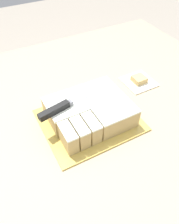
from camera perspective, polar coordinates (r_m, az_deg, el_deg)
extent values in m
plane|color=#9E9384|center=(1.68, -0.58, -22.25)|extent=(8.00, 8.00, 0.00)
cube|color=tan|center=(1.25, -0.74, -13.92)|extent=(1.40, 1.10, 0.95)
cube|color=gold|center=(0.81, 0.00, -2.08)|extent=(0.34, 0.29, 0.01)
cube|color=tan|center=(0.81, -1.50, 1.81)|extent=(0.27, 0.13, 0.07)
cube|color=white|center=(0.78, -1.55, 3.87)|extent=(0.27, 0.13, 0.01)
cube|color=tan|center=(0.76, 6.69, -1.69)|extent=(0.14, 0.09, 0.07)
cube|color=white|center=(0.74, 6.94, 0.36)|extent=(0.14, 0.09, 0.01)
cube|color=tan|center=(0.71, -5.53, -6.86)|extent=(0.04, 0.08, 0.07)
cube|color=white|center=(0.68, -5.76, -4.85)|extent=(0.04, 0.08, 0.01)
cube|color=tan|center=(0.72, -2.47, -5.63)|extent=(0.04, 0.08, 0.07)
cube|color=white|center=(0.69, -2.57, -3.60)|extent=(0.04, 0.08, 0.01)
cube|color=tan|center=(0.73, 0.49, -4.42)|extent=(0.04, 0.08, 0.07)
cube|color=white|center=(0.70, 0.51, -2.38)|extent=(0.04, 0.08, 0.01)
cube|color=silver|center=(0.78, -0.43, 4.56)|extent=(0.17, 0.05, 0.00)
cube|color=slate|center=(0.74, -5.19, 2.39)|extent=(0.02, 0.02, 0.02)
cube|color=black|center=(0.72, -9.23, 0.42)|extent=(0.11, 0.04, 0.02)
cube|color=white|center=(1.00, 12.69, 7.68)|extent=(0.13, 0.13, 0.01)
cube|color=tan|center=(0.99, 12.82, 8.36)|extent=(0.05, 0.05, 0.02)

